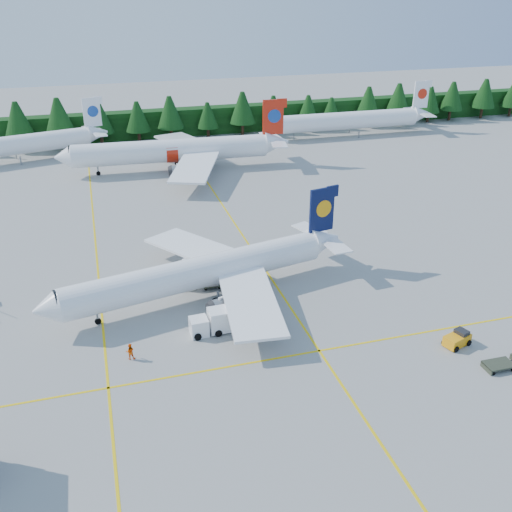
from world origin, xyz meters
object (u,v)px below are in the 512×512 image
object	(u,v)px
airliner_red	(168,151)
baggage_tug	(457,339)
airliner_navy	(193,275)
service_truck	(215,321)

from	to	relation	value
airliner_red	baggage_tug	xyz separation A→B (m)	(18.92, -64.60, -2.99)
airliner_navy	airliner_red	size ratio (longest dim) A/B	0.83
service_truck	airliner_red	bearing A→B (deg)	84.20
airliner_red	service_truck	distance (m)	55.80
service_truck	baggage_tug	distance (m)	24.06
service_truck	baggage_tug	world-z (taller)	service_truck
service_truck	airliner_navy	bearing A→B (deg)	95.02
airliner_navy	service_truck	world-z (taller)	airliner_navy
airliner_red	baggage_tug	distance (m)	67.38
airliner_navy	airliner_red	distance (m)	48.71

